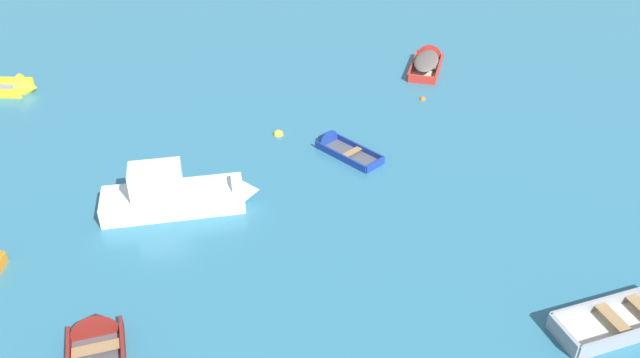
{
  "coord_description": "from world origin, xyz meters",
  "views": [
    {
      "loc": [
        1.3,
        0.84,
        14.15
      ],
      "look_at": [
        0.0,
        22.08,
        0.15
      ],
      "focal_mm": 36.19,
      "sensor_mm": 36.0,
      "label": 1
    }
  ],
  "objects": [
    {
      "name": "motor_launch_white_outer_right",
      "position": [
        -4.95,
        20.08,
        0.61
      ],
      "size": [
        5.99,
        2.94,
        2.15
      ],
      "color": "white",
      "rests_on": "ground_plane"
    },
    {
      "name": "rowboat_maroon_back_row_left",
      "position": [
        -5.79,
        13.05,
        0.2
      ],
      "size": [
        2.85,
        4.56,
        1.39
      ],
      "color": "#4C4C51",
      "rests_on": "ground_plane"
    },
    {
      "name": "rowboat_red_midfield_right",
      "position": [
        5.14,
        33.96,
        0.32
      ],
      "size": [
        2.2,
        4.18,
        1.34
      ],
      "color": "beige",
      "rests_on": "ground_plane"
    },
    {
      "name": "rowboat_deep_blue_near_camera",
      "position": [
        0.4,
        24.84,
        0.15
      ],
      "size": [
        3.23,
        3.05,
        1.06
      ],
      "color": "#4C4C51",
      "rests_on": "ground_plane"
    },
    {
      "name": "mooring_buoy_midfield",
      "position": [
        4.6,
        29.72,
        0.0
      ],
      "size": [
        0.3,
        0.3,
        0.3
      ],
      "primitive_type": "sphere",
      "color": "orange",
      "rests_on": "ground_plane"
    },
    {
      "name": "mooring_buoy_near_foreground",
      "position": [
        -2.09,
        25.79,
        0.0
      ],
      "size": [
        0.45,
        0.45,
        0.45
      ],
      "primitive_type": "sphere",
      "color": "yellow",
      "rests_on": "ground_plane"
    },
    {
      "name": "rowboat_yellow_far_left",
      "position": [
        -15.87,
        29.36,
        0.21
      ],
      "size": [
        4.31,
        1.56,
        1.37
      ],
      "color": "gray",
      "rests_on": "ground_plane"
    }
  ]
}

